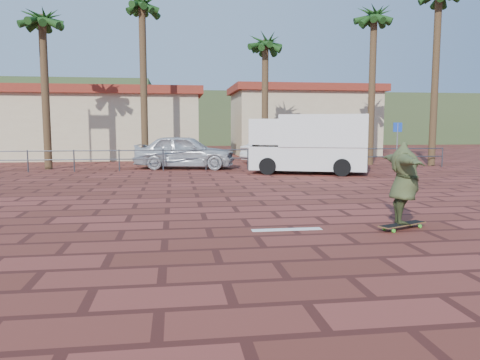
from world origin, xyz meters
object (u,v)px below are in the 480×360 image
(car_silver, at_px, (185,152))
(skateboarder, at_px, (404,183))
(longboard, at_px, (402,225))
(campervan, at_px, (309,143))
(car_white, at_px, (275,151))

(car_silver, bearing_deg, skateboarder, -152.93)
(car_silver, bearing_deg, longboard, -152.93)
(longboard, distance_m, campervan, 11.42)
(longboard, xyz_separation_m, campervan, (1.38, 11.27, 1.25))
(longboard, xyz_separation_m, car_white, (1.29, 17.68, 0.58))
(campervan, bearing_deg, longboard, -77.09)
(longboard, height_order, car_silver, car_silver)
(skateboarder, xyz_separation_m, campervan, (1.38, 11.27, 0.42))
(skateboarder, bearing_deg, campervan, 1.10)
(longboard, height_order, skateboarder, skateboarder)
(longboard, bearing_deg, car_silver, 80.77)
(skateboarder, height_order, car_white, skateboarder)
(car_white, bearing_deg, car_silver, 92.93)
(campervan, bearing_deg, car_white, 110.77)
(car_white, bearing_deg, skateboarder, 147.30)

